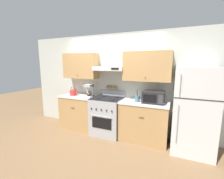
% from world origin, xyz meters
% --- Properties ---
extents(ground_plane, '(16.00, 16.00, 0.00)m').
position_xyz_m(ground_plane, '(0.00, 0.00, 0.00)').
color(ground_plane, brown).
extents(wall_back, '(5.20, 0.46, 2.55)m').
position_xyz_m(wall_back, '(0.02, 0.59, 1.42)').
color(wall_back, silver).
rests_on(wall_back, ground_plane).
extents(counter_left, '(0.99, 0.63, 0.92)m').
position_xyz_m(counter_left, '(-0.87, 0.32, 0.46)').
color(counter_left, tan).
rests_on(counter_left, ground_plane).
extents(counter_right, '(1.10, 0.63, 0.92)m').
position_xyz_m(counter_right, '(0.93, 0.32, 0.46)').
color(counter_right, tan).
rests_on(counter_right, ground_plane).
extents(stove_range, '(0.75, 0.68, 1.08)m').
position_xyz_m(stove_range, '(0.00, 0.29, 0.48)').
color(stove_range, '#ADAFB5').
rests_on(stove_range, ground_plane).
extents(refrigerator, '(0.77, 0.76, 1.73)m').
position_xyz_m(refrigerator, '(1.93, 0.24, 0.86)').
color(refrigerator, white).
rests_on(refrigerator, ground_plane).
extents(tea_kettle, '(0.24, 0.19, 0.24)m').
position_xyz_m(tea_kettle, '(-1.05, 0.30, 1.01)').
color(tea_kettle, red).
rests_on(tea_kettle, counter_left).
extents(coffee_maker, '(0.18, 0.23, 0.34)m').
position_xyz_m(coffee_maker, '(-0.54, 0.33, 1.09)').
color(coffee_maker, '#ADAFB5').
rests_on(coffee_maker, counter_left).
extents(microwave, '(0.47, 0.36, 0.27)m').
position_xyz_m(microwave, '(1.12, 0.32, 1.05)').
color(microwave, '#232326').
rests_on(microwave, counter_right).
extents(utensil_crock, '(0.11, 0.11, 0.29)m').
position_xyz_m(utensil_crock, '(0.76, 0.30, 1.00)').
color(utensil_crock, slate).
rests_on(utensil_crock, counter_right).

